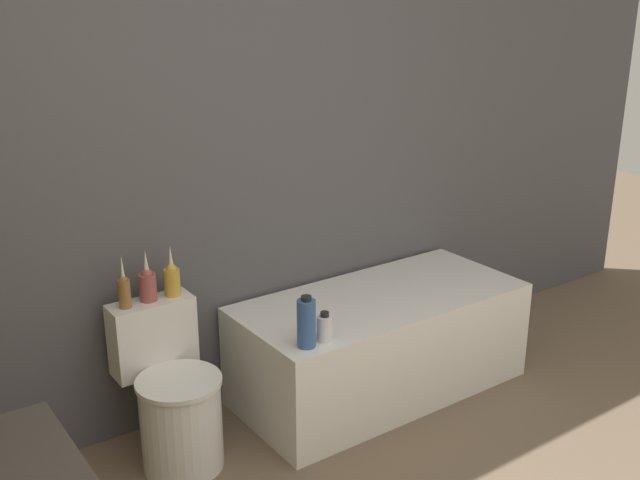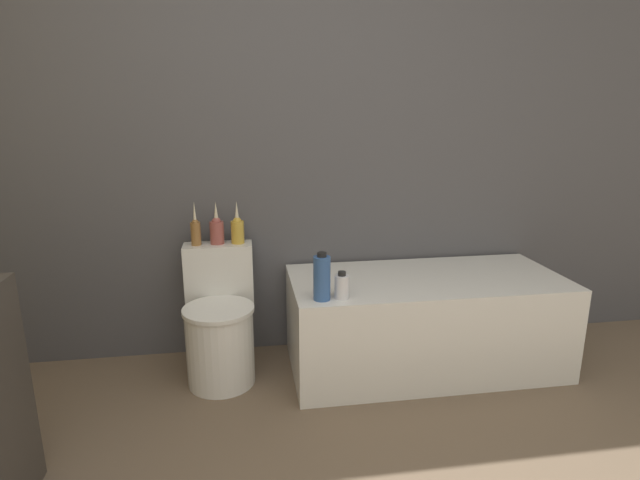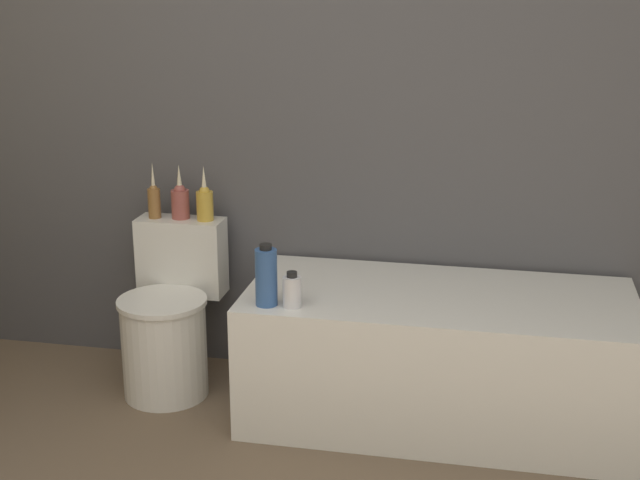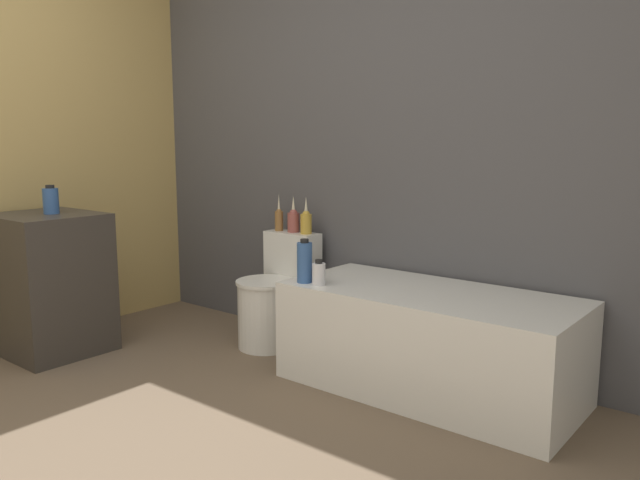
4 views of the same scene
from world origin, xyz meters
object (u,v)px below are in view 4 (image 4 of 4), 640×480
Objects in this scene: shampoo_bottle_tall at (305,262)px; soap_bottle_glass at (51,200)px; bathtub at (428,341)px; vase_gold at (279,218)px; vase_silver at (293,220)px; vase_bronze at (306,221)px; toilet at (273,299)px; shampoo_bottle_short at (319,273)px.

soap_bottle_glass is at bearing -157.30° from shampoo_bottle_tall.
vase_gold reaches higher than bathtub.
vase_silver reaches higher than shampoo_bottle_tall.
soap_bottle_glass is 1.50m from vase_bronze.
bathtub is at bearing -12.27° from vase_silver.
vase_bronze reaches higher than vase_silver.
toilet is (-1.10, 0.05, 0.03)m from bathtub.
soap_bottle_glass is (-0.94, -0.88, 0.61)m from toilet.
bathtub is 1.33m from vase_gold.
shampoo_bottle_tall is at bearing -158.70° from bathtub.
bathtub is 10.96× the size of shampoo_bottle_short.
vase_silver is 1.72× the size of shampoo_bottle_short.
bathtub is 0.75m from shampoo_bottle_tall.
shampoo_bottle_tall reaches higher than shampoo_bottle_short.
vase_gold is 0.86m from shampoo_bottle_short.
bathtub is at bearing -2.39° from toilet.
shampoo_bottle_tall is (0.49, -0.48, -0.14)m from vase_silver.
shampoo_bottle_tall is (0.60, -0.46, -0.14)m from vase_gold.
vase_silver is at bearing 48.92° from soap_bottle_glass.
vase_silver is 0.70m from shampoo_bottle_tall.
vase_bronze reaches higher than toilet.
soap_bottle_glass is at bearing -131.08° from vase_silver.
vase_gold is 1.78× the size of shampoo_bottle_short.
soap_bottle_glass is at bearing -158.56° from shampoo_bottle_short.
soap_bottle_glass is 1.35m from vase_gold.
shampoo_bottle_tall is (0.49, -0.28, 0.33)m from toilet.
vase_bronze is at bearing 45.58° from soap_bottle_glass.
shampoo_bottle_short is at bearing -25.61° from toilet.
vase_gold reaches higher than shampoo_bottle_short.
toilet is at bearing 150.19° from shampoo_bottle_tall.
vase_gold is (0.83, 1.06, -0.14)m from soap_bottle_glass.
soap_bottle_glass is (-2.04, -0.84, 0.64)m from bathtub.
vase_silver is 0.11m from vase_bronze.
soap_bottle_glass reaches higher than vase_bronze.
toilet reaches higher than bathtub.
toilet is 2.98× the size of vase_silver.
soap_bottle_glass is at bearing -157.71° from bathtub.
shampoo_bottle_tall reaches higher than bathtub.
vase_silver reaches higher than bathtub.
bathtub is at bearing 21.30° from shampoo_bottle_tall.
vase_bronze is at bearing -3.75° from vase_silver.
vase_bronze is (0.11, -0.01, 0.00)m from vase_silver.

